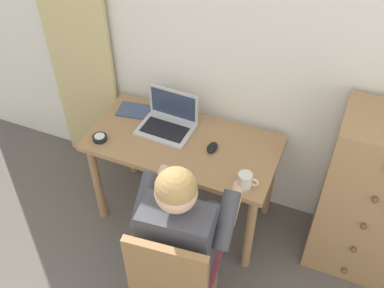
# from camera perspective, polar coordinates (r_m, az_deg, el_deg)

# --- Properties ---
(wall_back) EXTENTS (4.80, 0.05, 2.50)m
(wall_back) POSITION_cam_1_polar(r_m,az_deg,el_deg) (2.69, 8.40, 11.87)
(wall_back) COLOR silver
(wall_back) RESTS_ON ground_plane
(curtain_panel) EXTENTS (0.50, 0.03, 2.30)m
(curtain_panel) POSITION_cam_1_polar(r_m,az_deg,el_deg) (3.15, -14.54, 13.84)
(curtain_panel) COLOR #CCB77A
(curtain_panel) RESTS_ON ground_plane
(desk) EXTENTS (1.19, 0.59, 0.72)m
(desk) POSITION_cam_1_polar(r_m,az_deg,el_deg) (2.89, -1.08, -1.24)
(desk) COLOR #9E754C
(desk) RESTS_ON ground_plane
(dresser) EXTENTS (0.53, 0.45, 1.15)m
(dresser) POSITION_cam_1_polar(r_m,az_deg,el_deg) (2.87, 21.30, -6.35)
(dresser) COLOR #9E754C
(dresser) RESTS_ON ground_plane
(chair) EXTENTS (0.46, 0.44, 0.88)m
(chair) POSITION_cam_1_polar(r_m,az_deg,el_deg) (2.49, -2.25, -15.89)
(chair) COLOR brown
(chair) RESTS_ON ground_plane
(person_seated) EXTENTS (0.57, 0.61, 1.20)m
(person_seated) POSITION_cam_1_polar(r_m,az_deg,el_deg) (2.44, -0.95, -10.17)
(person_seated) COLOR #6B84AD
(person_seated) RESTS_ON ground_plane
(laptop) EXTENTS (0.35, 0.26, 0.24)m
(laptop) POSITION_cam_1_polar(r_m,az_deg,el_deg) (2.88, -3.02, 2.94)
(laptop) COLOR #B7BABF
(laptop) RESTS_ON desk
(computer_mouse) EXTENTS (0.06, 0.10, 0.03)m
(computer_mouse) POSITION_cam_1_polar(r_m,az_deg,el_deg) (2.75, 2.57, -0.44)
(computer_mouse) COLOR black
(computer_mouse) RESTS_ON desk
(desk_clock) EXTENTS (0.09, 0.09, 0.03)m
(desk_clock) POSITION_cam_1_polar(r_m,az_deg,el_deg) (2.87, -11.52, 0.77)
(desk_clock) COLOR black
(desk_clock) RESTS_ON desk
(notebook_pad) EXTENTS (0.23, 0.18, 0.01)m
(notebook_pad) POSITION_cam_1_polar(r_m,az_deg,el_deg) (3.06, -7.30, 4.20)
(notebook_pad) COLOR #3D4C6B
(notebook_pad) RESTS_ON desk
(coffee_mug) EXTENTS (0.12, 0.08, 0.09)m
(coffee_mug) POSITION_cam_1_polar(r_m,az_deg,el_deg) (2.54, 6.74, -4.57)
(coffee_mug) COLOR silver
(coffee_mug) RESTS_ON desk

